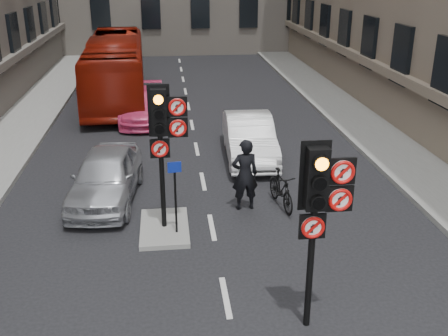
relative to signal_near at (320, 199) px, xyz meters
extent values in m
cube|color=gray|center=(5.71, 11.01, -2.50)|extent=(3.00, 50.00, 0.16)
cube|color=gray|center=(-2.69, 4.01, -2.52)|extent=(1.20, 2.00, 0.12)
cylinder|color=black|center=(-0.09, 0.01, -1.38)|extent=(0.12, 0.12, 2.40)
cube|color=black|center=(-0.09, 0.01, 0.37)|extent=(0.36, 0.28, 1.10)
cube|color=black|center=(-0.09, 0.14, 0.37)|extent=(0.52, 0.03, 1.25)
cylinder|color=orange|center=(-0.09, -0.24, 0.72)|extent=(0.22, 0.01, 0.22)
cylinder|color=black|center=(-0.09, -0.24, 0.37)|extent=(0.22, 0.01, 0.22)
cylinder|color=black|center=(-0.09, -0.24, 0.02)|extent=(0.22, 0.01, 0.22)
cube|color=black|center=(0.33, -0.01, 0.49)|extent=(0.47, 0.05, 0.47)
cylinder|color=white|center=(0.33, -0.05, 0.49)|extent=(0.41, 0.02, 0.41)
torus|color=#BF0C0A|center=(0.33, -0.07, 0.49)|extent=(0.41, 0.06, 0.41)
cube|color=#BF0C0A|center=(0.33, -0.07, 0.49)|extent=(0.25, 0.01, 0.25)
cube|color=black|center=(0.33, -0.01, -0.01)|extent=(0.47, 0.05, 0.47)
cylinder|color=white|center=(0.33, -0.05, -0.01)|extent=(0.41, 0.02, 0.41)
torus|color=#BF0C0A|center=(0.33, -0.07, -0.01)|extent=(0.41, 0.06, 0.41)
cube|color=#BF0C0A|center=(0.33, -0.07, -0.01)|extent=(0.25, 0.01, 0.25)
cube|color=black|center=(-0.11, -0.01, -0.51)|extent=(0.47, 0.05, 0.47)
cylinder|color=white|center=(-0.11, -0.05, -0.51)|extent=(0.41, 0.02, 0.41)
torus|color=#BF0C0A|center=(-0.11, -0.07, -0.51)|extent=(0.41, 0.06, 0.41)
cube|color=#BF0C0A|center=(-0.11, -0.07, -0.51)|extent=(0.25, 0.01, 0.25)
cylinder|color=black|center=(-2.69, 4.01, -1.26)|extent=(0.12, 0.12, 2.40)
cube|color=black|center=(-2.69, 4.01, 0.49)|extent=(0.36, 0.28, 1.10)
cube|color=black|center=(-2.69, 4.14, 0.49)|extent=(0.52, 0.03, 1.25)
cylinder|color=orange|center=(-2.69, 3.76, 0.84)|extent=(0.22, 0.02, 0.22)
cylinder|color=black|center=(-2.69, 3.76, 0.49)|extent=(0.22, 0.02, 0.22)
cylinder|color=black|center=(-2.69, 3.76, 0.14)|extent=(0.22, 0.02, 0.22)
cube|color=black|center=(-2.27, 3.99, 0.61)|extent=(0.47, 0.05, 0.47)
cylinder|color=white|center=(-2.27, 3.95, 0.61)|extent=(0.41, 0.02, 0.41)
torus|color=#BF0C0A|center=(-2.27, 3.93, 0.61)|extent=(0.41, 0.06, 0.41)
cube|color=#BF0C0A|center=(-2.27, 3.93, 0.61)|extent=(0.25, 0.02, 0.25)
cube|color=black|center=(-2.27, 3.99, 0.11)|extent=(0.47, 0.05, 0.47)
cylinder|color=white|center=(-2.27, 3.95, 0.11)|extent=(0.41, 0.02, 0.41)
torus|color=#BF0C0A|center=(-2.27, 3.93, 0.11)|extent=(0.41, 0.06, 0.41)
cube|color=#BF0C0A|center=(-2.27, 3.93, 0.11)|extent=(0.25, 0.02, 0.25)
cube|color=black|center=(-2.71, 3.99, -0.39)|extent=(0.47, 0.05, 0.47)
cylinder|color=white|center=(-2.71, 3.95, -0.39)|extent=(0.41, 0.02, 0.41)
torus|color=#BF0C0A|center=(-2.71, 3.93, -0.39)|extent=(0.41, 0.06, 0.41)
cube|color=#BF0C0A|center=(-2.71, 3.93, -0.39)|extent=(0.25, 0.02, 0.25)
imported|color=#ABADB3|center=(-4.27, 6.01, -1.86)|extent=(2.10, 4.36, 1.44)
imported|color=white|center=(0.25, 8.91, -1.85)|extent=(1.76, 4.52, 1.47)
imported|color=#F14682|center=(-3.49, 13.93, -1.93)|extent=(1.92, 4.51, 1.30)
imported|color=maroon|center=(-4.84, 17.76, -1.07)|extent=(2.96, 10.96, 3.03)
imported|color=black|center=(0.51, 5.01, -2.07)|extent=(0.73, 1.77, 1.03)
imported|color=black|center=(-0.50, 5.01, -1.59)|extent=(0.77, 0.54, 1.98)
cylinder|color=black|center=(-2.39, 3.65, -1.55)|extent=(0.05, 0.05, 1.82)
cube|color=navy|center=(-2.39, 3.60, -0.74)|extent=(0.32, 0.08, 0.25)
camera|label=1|loc=(-2.52, -7.78, 3.74)|focal=42.00mm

